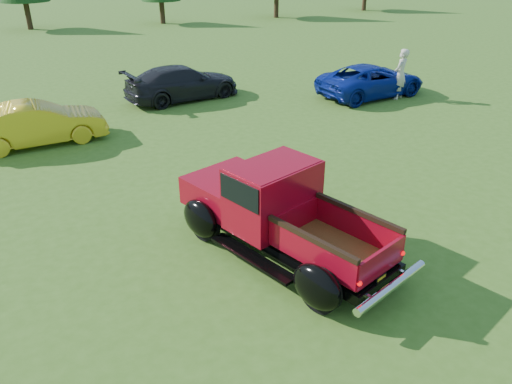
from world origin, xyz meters
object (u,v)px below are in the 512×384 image
(show_car_yellow, at_px, (38,124))
(show_car_blue, at_px, (371,80))
(pickup_truck, at_px, (272,209))
(spectator, at_px, (400,74))
(show_car_grey, at_px, (182,83))

(show_car_yellow, bearing_deg, show_car_blue, -93.06)
(pickup_truck, distance_m, show_car_blue, 11.49)
(show_car_yellow, relative_size, show_car_blue, 0.87)
(show_car_yellow, bearing_deg, pickup_truck, -158.18)
(show_car_blue, relative_size, spectator, 2.33)
(show_car_grey, distance_m, spectator, 8.21)
(show_car_yellow, xyz_separation_m, show_car_blue, (12.00, 0.32, -0.02))
(pickup_truck, bearing_deg, show_car_grey, 63.30)
(show_car_grey, bearing_deg, show_car_yellow, 108.60)
(show_car_blue, bearing_deg, show_car_yellow, 85.16)
(pickup_truck, distance_m, show_car_grey, 10.73)
(pickup_truck, relative_size, show_car_blue, 1.15)
(show_car_yellow, xyz_separation_m, spectator, (12.75, -0.42, 0.31))
(show_car_blue, xyz_separation_m, spectator, (0.75, -0.74, 0.33))
(show_car_grey, distance_m, show_car_blue, 7.24)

